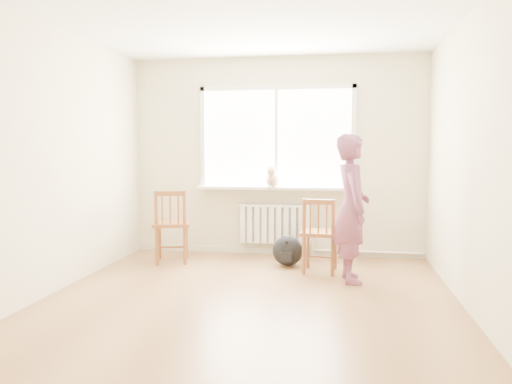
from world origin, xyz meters
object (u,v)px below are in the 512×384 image
at_px(backpack, 288,251).
at_px(chair_left, 171,226).
at_px(chair_right, 320,235).
at_px(person, 352,208).
at_px(cat, 273,178).

bearing_deg(backpack, chair_left, -177.52).
height_order(chair_left, chair_right, chair_left).
bearing_deg(person, cat, 32.29).
height_order(chair_left, person, person).
height_order(chair_right, backpack, chair_right).
xyz_separation_m(person, backpack, (-0.76, 0.61, -0.62)).
relative_size(chair_left, chair_right, 1.06).
distance_m(chair_left, cat, 1.48).
distance_m(chair_right, cat, 1.20).
relative_size(cat, backpack, 1.19).
distance_m(chair_left, backpack, 1.52).
bearing_deg(chair_right, backpack, -30.64).
xyz_separation_m(chair_right, person, (0.35, -0.31, 0.36)).
distance_m(chair_right, person, 0.60).
relative_size(chair_right, cat, 1.98).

